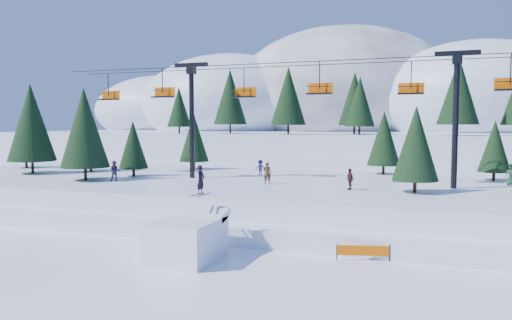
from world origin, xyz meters
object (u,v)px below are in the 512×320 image
(chairlift, at_px, (302,100))
(banner_far, at_px, (404,245))
(banner_near, at_px, (363,251))
(jump_kicker, at_px, (188,237))

(chairlift, bearing_deg, banner_far, -51.79)
(banner_near, relative_size, banner_far, 0.97)
(jump_kicker, relative_size, banner_far, 1.77)
(jump_kicker, bearing_deg, banner_near, 18.08)
(chairlift, bearing_deg, jump_kicker, -97.44)
(chairlift, xyz_separation_m, banner_near, (6.90, -13.42, -8.78))
(banner_near, bearing_deg, chairlift, 117.22)
(jump_kicker, relative_size, banner_near, 1.82)
(jump_kicker, distance_m, chairlift, 18.40)
(chairlift, relative_size, banner_near, 16.60)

